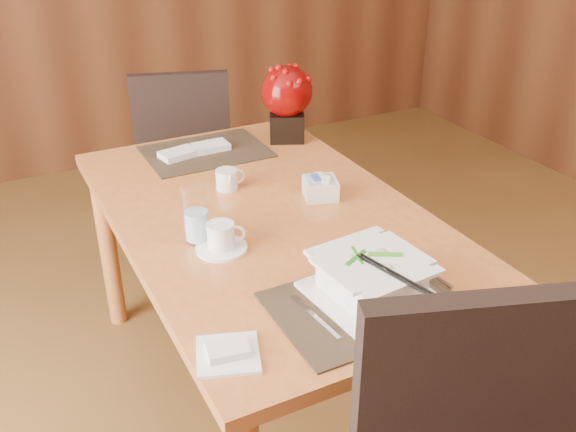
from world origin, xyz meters
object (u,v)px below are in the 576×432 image
coffee_cup (221,239)px  dining_table (269,239)px  soup_setting (371,279)px  berry_decor (287,98)px  creamer_jug (227,179)px  bread_plate (228,354)px  sugar_caddy (320,188)px  water_glass (196,214)px  far_chair (184,154)px

coffee_cup → dining_table: bearing=34.0°
soup_setting → berry_decor: size_ratio=1.02×
creamer_jug → bread_plate: bearing=-110.5°
soup_setting → sugar_caddy: bearing=67.7°
dining_table → soup_setting: 0.55m
coffee_cup → berry_decor: size_ratio=0.50×
soup_setting → bread_plate: size_ratio=2.18×
soup_setting → water_glass: (-0.28, 0.46, 0.03)m
creamer_jug → dining_table: bearing=-75.7°
soup_setting → berry_decor: berry_decor is taller
sugar_caddy → berry_decor: berry_decor is taller
dining_table → bread_plate: size_ratio=10.93×
berry_decor → bread_plate: (-0.71, -1.11, -0.16)m
water_glass → bread_plate: water_glass is taller
soup_setting → far_chair: size_ratio=0.32×
coffee_cup → berry_decor: (0.55, 0.68, 0.13)m
soup_setting → water_glass: size_ratio=1.72×
far_chair → sugar_caddy: bearing=113.6°
berry_decor → water_glass: bearing=-134.5°
dining_table → berry_decor: bearing=57.9°
water_glass → creamer_jug: water_glass is taller
soup_setting → sugar_caddy: size_ratio=2.87×
soup_setting → sugar_caddy: (0.17, 0.55, -0.02)m
soup_setting → water_glass: water_glass is taller
water_glass → coffee_cup: bearing=-62.8°
coffee_cup → sugar_caddy: bearing=21.8°
soup_setting → bread_plate: bearing=-179.1°
berry_decor → far_chair: size_ratio=0.31×
water_glass → soup_setting: bearing=-58.4°
coffee_cup → creamer_jug: 0.40m
soup_setting → creamer_jug: bearing=90.8°
water_glass → far_chair: (0.33, 1.15, -0.30)m
dining_table → far_chair: bearing=85.8°
water_glass → bread_plate: bearing=-102.8°
dining_table → sugar_caddy: sugar_caddy is taller
sugar_caddy → creamer_jug: bearing=141.6°
water_glass → berry_decor: 0.85m
creamer_jug → sugar_caddy: (0.25, -0.20, -0.00)m
coffee_cup → bread_plate: 0.46m
soup_setting → far_chair: (0.05, 1.61, -0.27)m
dining_table → water_glass: (-0.25, -0.06, 0.18)m
soup_setting → far_chair: bearing=83.0°
water_glass → far_chair: bearing=73.8°
dining_table → sugar_caddy: (0.20, 0.02, 0.13)m
water_glass → bread_plate: size_ratio=1.27×
creamer_jug → sugar_caddy: 0.32m
bread_plate → far_chair: 1.73m
berry_decor → creamer_jug: bearing=-140.4°
coffee_cup → water_glass: size_ratio=0.84×
creamer_jug → sugar_caddy: size_ratio=0.90×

